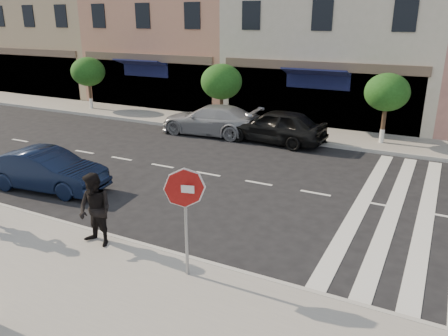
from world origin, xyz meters
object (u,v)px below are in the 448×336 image
stop_sign (185,199)px  car_far_left (210,120)px  car_far_mid (275,126)px  car_near_mid (47,170)px  walker (95,210)px

stop_sign → car_far_left: bearing=102.6°
stop_sign → car_far_left: (-5.65, 11.23, -1.20)m
car_far_mid → car_far_left: bearing=-86.0°
car_near_mid → car_far_mid: size_ratio=0.89×
stop_sign → car_near_mid: (-6.90, 2.43, -1.25)m
stop_sign → car_near_mid: bearing=146.5°
walker → car_near_mid: 4.87m
stop_sign → car_far_mid: 11.52m
car_far_left → car_far_mid: 3.35m
stop_sign → walker: 2.77m
stop_sign → car_far_left: size_ratio=0.49×
car_near_mid → car_far_left: bearing=-15.8°
stop_sign → walker: size_ratio=1.34×
walker → car_far_left: bearing=110.1°
walker → stop_sign: bearing=1.9°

